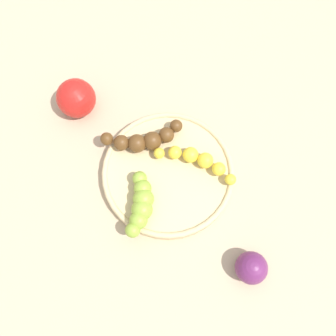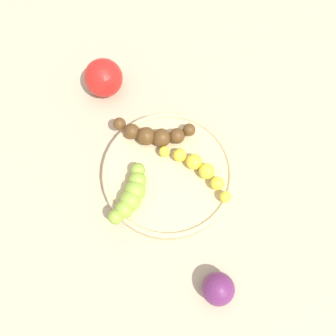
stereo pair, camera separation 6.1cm
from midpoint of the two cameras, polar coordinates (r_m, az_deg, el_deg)
ground_plane at (r=0.65m, az=-2.68°, el=-1.50°), size 2.40×2.40×0.00m
fruit_bowl at (r=0.64m, az=-2.73°, el=-1.16°), size 0.23×0.23×0.02m
banana_green at (r=0.60m, az=-7.20°, el=-6.08°), size 0.04×0.11×0.04m
banana_yellow at (r=0.62m, az=1.80°, el=0.86°), size 0.15×0.06×0.03m
banana_overripe at (r=0.64m, az=-6.51°, el=4.12°), size 0.14×0.07×0.03m
apple_red at (r=0.70m, az=-16.73°, el=10.15°), size 0.07×0.07×0.07m
plum_purple at (r=0.60m, az=10.08°, el=-15.64°), size 0.05×0.05×0.05m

